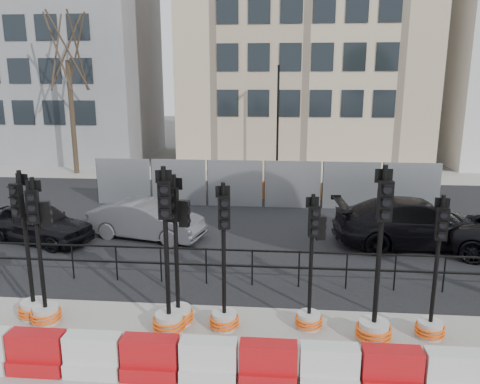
# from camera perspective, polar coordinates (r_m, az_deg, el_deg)

# --- Properties ---
(ground) EXTENTS (120.00, 120.00, 0.00)m
(ground) POSITION_cam_1_polar(r_m,az_deg,el_deg) (11.35, 1.10, -13.93)
(ground) COLOR #51514C
(ground) RESTS_ON ground
(road) EXTENTS (40.00, 14.00, 0.03)m
(road) POSITION_cam_1_polar(r_m,az_deg,el_deg) (17.85, 2.62, -3.53)
(road) COLOR black
(road) RESTS_ON ground
(sidewalk_far) EXTENTS (40.00, 4.00, 0.02)m
(sidewalk_far) POSITION_cam_1_polar(r_m,az_deg,el_deg) (26.58, 3.44, 2.11)
(sidewalk_far) COLOR gray
(sidewalk_far) RESTS_ON ground
(building_grey) EXTENTS (11.00, 9.06, 14.00)m
(building_grey) POSITION_cam_1_polar(r_m,az_deg,el_deg) (35.28, -20.38, 15.53)
(building_grey) COLOR gray
(building_grey) RESTS_ON ground
(building_cream) EXTENTS (15.00, 10.06, 18.00)m
(building_cream) POSITION_cam_1_polar(r_m,az_deg,el_deg) (32.29, 7.77, 20.05)
(building_cream) COLOR beige
(building_cream) RESTS_ON ground
(kerb_railing) EXTENTS (18.00, 0.04, 1.00)m
(kerb_railing) POSITION_cam_1_polar(r_m,az_deg,el_deg) (12.15, 1.50, -8.45)
(kerb_railing) COLOR black
(kerb_railing) RESTS_ON ground
(heras_fencing) EXTENTS (14.33, 1.72, 2.00)m
(heras_fencing) POSITION_cam_1_polar(r_m,az_deg,el_deg) (20.38, 2.94, 0.56)
(heras_fencing) COLOR gray
(heras_fencing) RESTS_ON ground
(lamp_post_far) EXTENTS (0.12, 0.56, 6.00)m
(lamp_post_far) POSITION_cam_1_polar(r_m,az_deg,el_deg) (25.12, 4.63, 8.84)
(lamp_post_far) COLOR black
(lamp_post_far) RESTS_ON ground
(tree_bare_far) EXTENTS (2.00, 2.00, 9.00)m
(tree_bare_far) POSITION_cam_1_polar(r_m,az_deg,el_deg) (28.13, -20.32, 15.56)
(tree_bare_far) COLOR #473828
(tree_bare_far) RESTS_ON ground
(barrier_row) EXTENTS (12.55, 0.50, 0.80)m
(barrier_row) POSITION_cam_1_polar(r_m,az_deg,el_deg) (8.75, -0.21, -20.22)
(barrier_row) COLOR red
(barrier_row) RESTS_ON ground
(traffic_signal_a) EXTENTS (0.67, 0.67, 3.39)m
(traffic_signal_a) POSITION_cam_1_polar(r_m,az_deg,el_deg) (11.57, -24.09, -10.79)
(traffic_signal_a) COLOR beige
(traffic_signal_a) RESTS_ON ground
(traffic_signal_b) EXTENTS (0.65, 0.65, 3.30)m
(traffic_signal_b) POSITION_cam_1_polar(r_m,az_deg,el_deg) (11.18, -22.79, -11.03)
(traffic_signal_b) COLOR beige
(traffic_signal_b) RESTS_ON ground
(traffic_signal_c) EXTENTS (0.71, 0.71, 3.59)m
(traffic_signal_c) POSITION_cam_1_polar(r_m,az_deg,el_deg) (10.14, -8.73, -12.93)
(traffic_signal_c) COLOR beige
(traffic_signal_c) RESTS_ON ground
(traffic_signal_d) EXTENTS (0.66, 0.66, 3.36)m
(traffic_signal_d) POSITION_cam_1_polar(r_m,az_deg,el_deg) (10.39, -7.59, -11.85)
(traffic_signal_d) COLOR beige
(traffic_signal_d) RESTS_ON ground
(traffic_signal_e) EXTENTS (0.64, 0.64, 3.23)m
(traffic_signal_e) POSITION_cam_1_polar(r_m,az_deg,el_deg) (10.18, -1.94, -13.12)
(traffic_signal_e) COLOR beige
(traffic_signal_e) RESTS_ON ground
(traffic_signal_f) EXTENTS (0.59, 0.59, 2.99)m
(traffic_signal_f) POSITION_cam_1_polar(r_m,az_deg,el_deg) (10.29, 8.56, -12.69)
(traffic_signal_f) COLOR beige
(traffic_signal_f) RESTS_ON ground
(traffic_signal_g) EXTENTS (0.72, 0.72, 3.68)m
(traffic_signal_g) POSITION_cam_1_polar(r_m,az_deg,el_deg) (10.07, 16.17, -13.40)
(traffic_signal_g) COLOR beige
(traffic_signal_g) RESTS_ON ground
(traffic_signal_h) EXTENTS (0.60, 0.60, 3.07)m
(traffic_signal_h) POSITION_cam_1_polar(r_m,az_deg,el_deg) (10.64, 22.35, -13.16)
(traffic_signal_h) COLOR beige
(traffic_signal_h) RESTS_ON ground
(car_a) EXTENTS (3.82, 4.75, 1.30)m
(car_a) POSITION_cam_1_polar(r_m,az_deg,el_deg) (16.84, -23.44, -3.44)
(car_a) COLOR black
(car_a) RESTS_ON ground
(car_b) EXTENTS (3.07, 4.49, 1.28)m
(car_b) POSITION_cam_1_polar(r_m,az_deg,el_deg) (16.09, -11.29, -3.35)
(car_b) COLOR #504F55
(car_b) RESTS_ON ground
(car_c) EXTENTS (2.93, 5.62, 1.54)m
(car_c) POSITION_cam_1_polar(r_m,az_deg,el_deg) (16.06, 20.78, -3.55)
(car_c) COLOR black
(car_c) RESTS_ON ground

